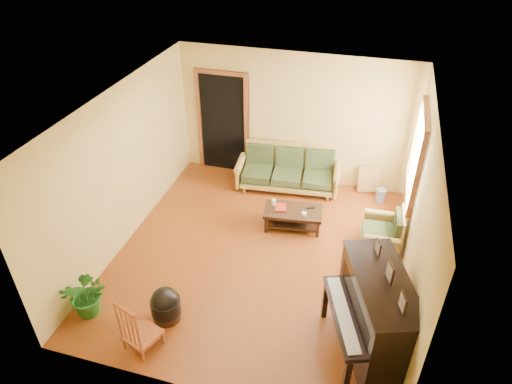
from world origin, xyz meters
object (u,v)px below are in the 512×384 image
(sofa, at_px, (288,170))
(footstool, at_px, (166,308))
(coffee_table, at_px, (293,218))
(ceramic_crock, at_px, (381,195))
(armchair, at_px, (381,229))
(red_chair, at_px, (140,323))
(potted_plant, at_px, (87,294))
(piano, at_px, (376,318))

(sofa, xyz_separation_m, footstool, (-0.89, -3.65, -0.22))
(coffee_table, relative_size, ceramic_crock, 4.19)
(armchair, height_order, red_chair, red_chair)
(coffee_table, bearing_deg, armchair, -5.59)
(footstool, height_order, ceramic_crock, footstool)
(footstool, distance_m, red_chair, 0.57)
(footstool, distance_m, potted_plant, 1.10)
(coffee_table, bearing_deg, footstool, -116.79)
(ceramic_crock, height_order, potted_plant, potted_plant)
(ceramic_crock, relative_size, potted_plant, 0.34)
(red_chair, bearing_deg, piano, 33.43)
(coffee_table, relative_size, piano, 0.69)
(piano, relative_size, ceramic_crock, 6.09)
(piano, xyz_separation_m, red_chair, (-2.84, -0.72, -0.21))
(armchair, relative_size, potted_plant, 1.07)
(sofa, xyz_separation_m, ceramic_crock, (1.80, 0.09, -0.30))
(sofa, relative_size, red_chair, 2.26)
(coffee_table, height_order, red_chair, red_chair)
(armchair, bearing_deg, potted_plant, -149.17)
(ceramic_crock, bearing_deg, armchair, -88.07)
(armchair, bearing_deg, piano, -92.48)
(piano, distance_m, red_chair, 2.93)
(piano, height_order, potted_plant, piano)
(armchair, relative_size, ceramic_crock, 3.13)
(red_chair, bearing_deg, ceramic_crock, 76.06)
(armchair, relative_size, red_chair, 0.86)
(ceramic_crock, xyz_separation_m, potted_plant, (-3.76, -3.94, 0.23))
(coffee_table, xyz_separation_m, piano, (1.50, -2.27, 0.46))
(piano, bearing_deg, sofa, 98.64)
(coffee_table, xyz_separation_m, footstool, (-1.25, -2.48, 0.01))
(ceramic_crock, bearing_deg, sofa, -177.02)
(footstool, xyz_separation_m, potted_plant, (-1.07, -0.19, 0.15))
(sofa, height_order, armchair, sofa)
(piano, xyz_separation_m, footstool, (-2.75, -0.21, -0.44))
(footstool, xyz_separation_m, ceramic_crock, (2.69, 3.74, -0.08))
(potted_plant, bearing_deg, sofa, 62.98)
(piano, relative_size, red_chair, 1.67)
(ceramic_crock, bearing_deg, red_chair, -123.14)
(footstool, relative_size, ceramic_crock, 1.73)
(sofa, relative_size, potted_plant, 2.81)
(coffee_table, xyz_separation_m, armchair, (1.49, -0.15, 0.19))
(red_chair, relative_size, potted_plant, 1.24)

